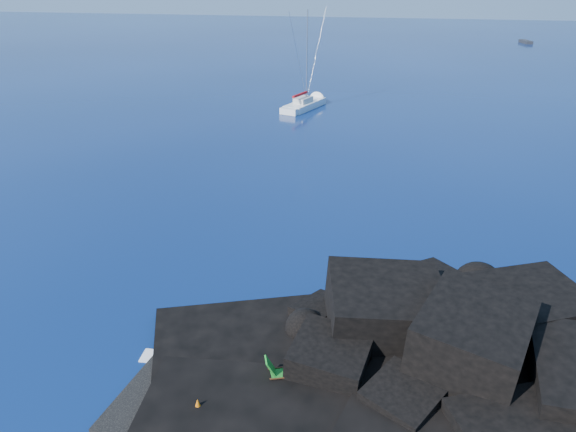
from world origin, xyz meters
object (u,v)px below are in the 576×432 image
Objects in this scene: deck_chair at (290,367)px; sailboat at (305,108)px; distant_boat_a at (525,43)px; sunbather at (218,383)px; marker_cone at (198,405)px.

sailboat is at bearing 79.25° from deck_chair.
sailboat is 6.64× the size of deck_chair.
distant_boat_a is at bearing 81.16° from sailboat.
sunbather is 131.99m from distant_boat_a.
distant_boat_a is (38.10, 77.38, 0.00)m from sailboat.
deck_chair is at bearing 40.05° from marker_cone.
deck_chair is 0.35× the size of distant_boat_a.
marker_cone is at bearing -124.85° from sunbather.
distant_boat_a is (29.50, 127.02, -0.95)m from deck_chair.
sunbather reaches higher than distant_boat_a.
deck_chair is 2.92× the size of marker_cone.
sunbather is at bearing -116.64° from distant_boat_a.
sailboat reaches higher than sunbather.
sunbather is at bearing -65.95° from sailboat.
sailboat is at bearing 96.17° from marker_cone.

